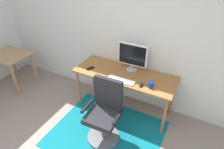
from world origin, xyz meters
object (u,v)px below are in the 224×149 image
Objects in this scene: desk at (124,77)px; monitor at (132,56)px; keyboard at (121,80)px; office_chair at (105,116)px; coffee_cup at (151,85)px; cell_phone at (90,68)px; side_table at (10,60)px; computer_mouse at (141,85)px.

monitor is at bearing 72.86° from desk.
office_chair is at bearing -92.61° from keyboard.
coffee_cup is 0.69× the size of cell_phone.
keyboard is 0.59× the size of side_table.
monitor is at bearing 87.26° from keyboard.
coffee_cup reaches higher than desk.
monitor is 0.45m from keyboard.
office_chair reaches higher than computer_mouse.
cell_phone is (-0.93, 0.06, -0.01)m from computer_mouse.
office_chair is at bearing -123.50° from computer_mouse.
cell_phone is at bearing 8.11° from side_table.
computer_mouse reaches higher than keyboard.
office_chair reaches higher than keyboard.
keyboard is at bearing -173.83° from coffee_cup.
office_chair is 2.35m from side_table.
monitor is at bearing 49.94° from cell_phone.
office_chair is at bearing -92.66° from monitor.
office_chair is (-0.34, -0.51, -0.34)m from computer_mouse.
coffee_cup is 0.81m from office_chair.
cell_phone is 0.19× the size of side_table.
side_table is at bearing -146.59° from cell_phone.
coffee_cup reaches higher than computer_mouse.
office_chair is at bearing -131.26° from coffee_cup.
side_table is at bearing 170.01° from office_chair.
cell_phone is at bearing -155.36° from monitor.
side_table is (-2.79, -0.21, -0.19)m from coffee_cup.
cell_phone is at bearing 172.43° from keyboard.
cell_phone is (-0.62, 0.08, -0.00)m from keyboard.
desk is 2.26× the size of side_table.
monitor is 0.49× the size of office_chair.
cell_phone is 0.14× the size of office_chair.
cell_phone reaches higher than side_table.
coffee_cup reaches higher than keyboard.
keyboard reaches higher than cell_phone.
keyboard is 0.62m from cell_phone.
monitor is at bearing 85.40° from office_chair.
cell_phone is (-1.07, 0.03, -0.04)m from coffee_cup.
office_chair is 1.34× the size of side_table.
monitor reaches higher than keyboard.
coffee_cup is at bearing 23.53° from cell_phone.
desk is 3.41× the size of monitor.
keyboard is 4.46× the size of coffee_cup.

